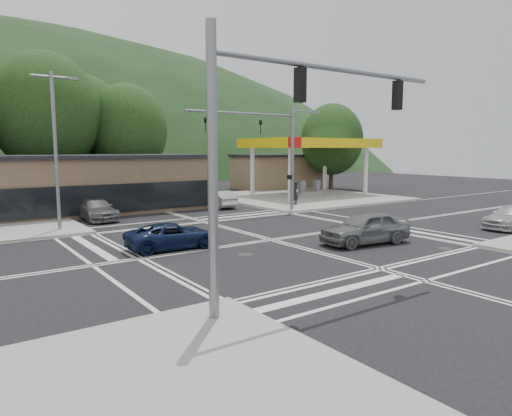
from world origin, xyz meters
TOP-DOWN VIEW (x-y plane):
  - ground at (0.00, 0.00)m, footprint 120.00×120.00m
  - sidewalk_ne at (15.00, 15.00)m, footprint 16.00×16.00m
  - gas_station_canopy at (16.99, 15.99)m, footprint 12.32×8.34m
  - convenience_store at (20.00, 25.00)m, footprint 10.00×6.00m
  - commercial_row at (-8.00, 17.00)m, footprint 24.00×8.00m
  - hill_north at (0.00, 90.00)m, footprint 252.00×126.00m
  - tree_n_b at (-6.00, 24.00)m, footprint 9.00×9.00m
  - tree_n_c at (1.00, 24.00)m, footprint 7.60×7.60m
  - tree_n_e at (-2.00, 28.00)m, footprint 8.40×8.40m
  - tree_ne at (24.00, 20.00)m, footprint 7.20×7.20m
  - streetlight_nw at (-8.44, 9.00)m, footprint 2.50×0.25m
  - signal_mast_ne at (6.95, 8.20)m, footprint 11.65×0.30m
  - signal_mast_sw at (-6.39, -8.20)m, footprint 9.14×0.28m
  - car_blue_west at (-5.12, 1.03)m, footprint 4.60×2.36m
  - car_grey_center at (3.25, -3.48)m, footprint 4.99×2.60m
  - car_silver_east at (13.99, -5.50)m, footprint 4.74×2.06m
  - car_queue_a at (4.75, 13.24)m, footprint 1.89×4.22m
  - car_queue_b at (2.84, 19.38)m, footprint 2.09×4.56m
  - car_northbound at (-5.50, 12.31)m, footprint 2.07×4.91m
  - pedestrian at (10.32, 10.32)m, footprint 0.84×0.80m

SIDE VIEW (x-z plane):
  - ground at x=0.00m, z-range 0.00..0.00m
  - hill_north at x=0.00m, z-range -70.00..70.00m
  - sidewalk_ne at x=15.00m, z-range 0.00..0.15m
  - car_blue_west at x=-5.12m, z-range 0.00..1.24m
  - car_queue_a at x=4.75m, z-range 0.00..1.34m
  - car_silver_east at x=13.99m, z-range 0.00..1.36m
  - car_northbound at x=-5.50m, z-range 0.00..1.41m
  - car_queue_b at x=2.84m, z-range 0.00..1.51m
  - car_grey_center at x=3.25m, z-range 0.00..1.62m
  - pedestrian at x=10.32m, z-range 0.15..2.07m
  - convenience_store at x=20.00m, z-range 0.00..3.80m
  - commercial_row at x=-8.00m, z-range 0.00..4.00m
  - gas_station_canopy at x=16.99m, z-range 2.17..7.92m
  - streetlight_nw at x=-8.44m, z-range 0.55..9.55m
  - signal_mast_ne at x=6.95m, z-range 1.07..9.07m
  - signal_mast_sw at x=-6.39m, z-range 1.12..9.12m
  - tree_ne at x=24.00m, z-range 0.85..10.84m
  - tree_n_c at x=1.00m, z-range 1.06..11.93m
  - tree_n_e at x=-2.00m, z-range 1.15..13.13m
  - tree_n_b at x=-6.00m, z-range 1.30..14.28m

